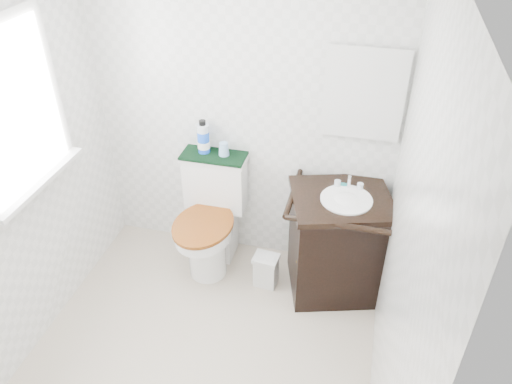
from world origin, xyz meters
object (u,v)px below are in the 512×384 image
at_px(toilet, 212,222).
at_px(cup, 224,149).
at_px(vanity, 337,242).
at_px(trash_bin, 266,270).
at_px(mouthwash_bottle, 203,138).

relative_size(toilet, cup, 9.06).
bearing_deg(toilet, cup, 62.26).
relative_size(toilet, vanity, 0.97).
bearing_deg(vanity, cup, 167.13).
distance_m(vanity, trash_bin, 0.59).
bearing_deg(toilet, mouthwash_bottle, 117.56).
height_order(toilet, trash_bin, toilet).
distance_m(toilet, mouthwash_bottle, 0.66).
xyz_separation_m(trash_bin, mouthwash_bottle, (-0.55, 0.32, 0.89)).
xyz_separation_m(toilet, trash_bin, (0.47, -0.16, -0.25)).
height_order(trash_bin, cup, cup).
height_order(vanity, mouthwash_bottle, mouthwash_bottle).
height_order(trash_bin, mouthwash_bottle, mouthwash_bottle).
distance_m(toilet, vanity, 0.97).
relative_size(trash_bin, cup, 2.71).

